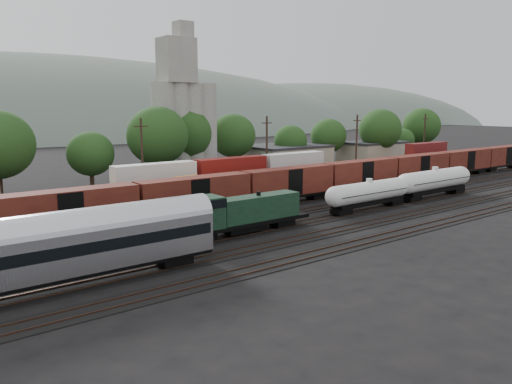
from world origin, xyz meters
TOP-DOWN VIEW (x-y plane):
  - ground at (0.00, 0.00)m, footprint 600.00×600.00m
  - tracks at (0.00, 0.00)m, footprint 180.00×33.20m
  - green_locomotive at (-13.90, -5.00)m, footprint 16.69×2.95m
  - tank_car_a at (7.60, -5.00)m, footprint 15.42×2.76m
  - tank_car_b at (22.75, -5.00)m, footprint 17.02×3.05m
  - passenger_coach at (-33.99, -10.00)m, footprint 25.69×3.17m
  - orange_locomotive at (-6.62, 10.00)m, footprint 16.83×2.81m
  - boxcar_string at (17.68, 5.00)m, footprint 169.00×2.90m
  - container_wall at (-2.43, 15.00)m, footprint 160.00×2.60m
  - grain_silo at (3.28, 36.00)m, footprint 13.40×5.00m
  - industrial_sheds at (6.63, 35.25)m, footprint 119.38×17.26m
  - tree_band at (0.87, 35.39)m, footprint 166.68×22.17m
  - utility_poles at (0.00, 22.00)m, footprint 122.20×0.36m
  - distant_hills at (23.92, 260.00)m, footprint 860.00×286.00m

SIDE VIEW (x-z plane):
  - distant_hills at x=23.92m, z-range -85.56..44.44m
  - ground at x=0.00m, z-range 0.00..0.00m
  - tracks at x=0.00m, z-range -0.05..0.15m
  - orange_locomotive at x=-6.62m, z-range 0.31..4.52m
  - tank_car_a at x=7.60m, z-range 0.40..4.44m
  - green_locomotive at x=-13.90m, z-range 0.32..4.73m
  - industrial_sheds at x=6.63m, z-range 0.01..5.11m
  - container_wall at x=-2.43m, z-range -0.30..5.50m
  - tank_car_b at x=22.75m, z-range 0.42..4.88m
  - boxcar_string at x=17.68m, z-range 1.02..5.22m
  - passenger_coach at x=-33.99m, z-range 0.64..6.47m
  - utility_poles at x=0.00m, z-range 0.21..12.21m
  - tree_band at x=0.87m, z-range 0.84..14.55m
  - grain_silo at x=3.28m, z-range -3.24..25.76m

